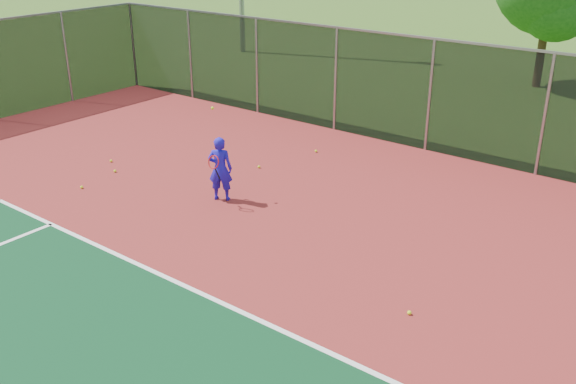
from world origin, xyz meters
name	(u,v)px	position (x,y,z in m)	size (l,w,h in m)	color
fence_back	(545,114)	(0.00, 12.00, 1.56)	(30.00, 0.06, 3.03)	black
tennis_player	(220,169)	(-5.11, 6.12, 0.76)	(0.64, 0.70, 2.09)	#1D14BB
practice_ball_0	(316,151)	(-5.24, 9.99, 0.06)	(0.07, 0.07, 0.07)	#D1EF1B
practice_ball_1	(409,313)	(0.42, 4.60, 0.06)	(0.07, 0.07, 0.07)	#D1EF1B
practice_ball_2	(111,161)	(-9.01, 6.10, 0.06)	(0.07, 0.07, 0.07)	#D1EF1B
practice_ball_3	(82,187)	(-8.13, 4.56, 0.06)	(0.07, 0.07, 0.07)	#D1EF1B
practice_ball_4	(259,167)	(-5.69, 8.13, 0.06)	(0.07, 0.07, 0.07)	#D1EF1B
practice_ball_5	(115,171)	(-8.35, 5.71, 0.06)	(0.07, 0.07, 0.07)	#D1EF1B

